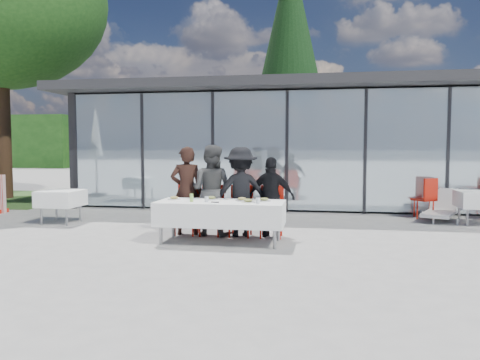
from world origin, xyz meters
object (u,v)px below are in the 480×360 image
Objects in this scene: plate_extra at (248,201)px; plate_a at (174,198)px; diner_chair_c at (241,208)px; dining_table at (221,213)px; plate_b at (212,198)px; plate_c at (242,199)px; conifer_tree at (290,50)px; diner_chair_d at (272,209)px; spare_table_left at (61,199)px; lounger at (441,209)px; folded_eyeglasses at (215,202)px; plate_d at (264,200)px; diner_chair_a at (188,207)px; diner_a at (187,191)px; spare_table_right at (478,200)px; diner_c at (241,192)px; diner_b at (211,190)px; diner_chair_b at (212,207)px; spare_chair_b at (427,196)px; diner_d at (271,197)px.

plate_a is at bearing 171.34° from plate_extra.
dining_table is at bearing -107.97° from diner_chair_c.
plate_c is (0.58, -0.10, 0.00)m from plate_b.
diner_chair_d is at bearing -87.79° from conifer_tree.
lounger is (8.56, 1.89, -0.30)m from spare_table_left.
plate_c is at bearing 38.16° from folded_eyeglasses.
plate_b is at bearing 173.97° from plate_d.
diner_chair_a is at bearing 137.89° from dining_table.
diner_chair_a is at bearing 128.61° from folded_eyeglasses.
plate_c is 5.37m from lounger.
plate_b is (-0.46, -0.54, 0.24)m from diner_chair_c.
diner_a is 1.34m from plate_c.
diner_chair_c is 5.40m from spare_table_right.
plate_d is (0.52, -0.60, -0.08)m from diner_c.
diner_b is 0.92m from plate_c.
plate_d is at bearing 113.64° from diner_c.
diner_chair_a is 4.05× the size of plate_c.
diner_chair_a is 1.00× the size of diner_chair_b.
diner_chair_b is 1.00× the size of spare_chair_b.
diner_b reaches higher than lounger.
conifer_tree is (-0.47, 12.19, 5.22)m from diner_d.
diner_a is 1.77× the size of diner_chair_a.
plate_extra is (-0.32, -0.83, 0.01)m from diner_d.
plate_c is 1.00× the size of plate_extra.
diner_d reaches higher than spare_chair_b.
plate_a is at bearing -148.27° from lounger.
diner_a reaches higher than diner_c.
folded_eyeglasses reaches higher than lounger.
diner_d is 6.34× the size of plate_b.
diner_chair_d is 4.05× the size of plate_b.
plate_extra is 5.41m from lounger.
diner_d is 4.52m from spare_chair_b.
plate_c is (0.70, -0.59, -0.10)m from diner_b.
diner_chair_d is at bearing 53.92° from plate_c.
spare_chair_b is at bearing -67.15° from conifer_tree.
diner_chair_d is 13.32m from conifer_tree.
plate_c is at bearing 84.27° from diner_c.
lounger is (-0.65, 0.54, -0.30)m from spare_table_right.
plate_b is (0.61, -0.54, 0.24)m from diner_chair_a.
diner_c is 0.60m from diner_d.
diner_chair_d is 4.86m from spare_table_right.
diner_b reaches higher than folded_eyeglasses.
diner_chair_b is 5.58m from lounger.
diner_chair_c is at bearing 0.00° from diner_chair_a.
spare_table_left reaches higher than lounger.
folded_eyeglasses is 0.10× the size of lounger.
diner_chair_d is 1.34m from folded_eyeglasses.
diner_chair_a is 0.60m from diner_b.
dining_table is at bearing -139.58° from spare_chair_b.
diner_a is 1.67m from diner_d.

